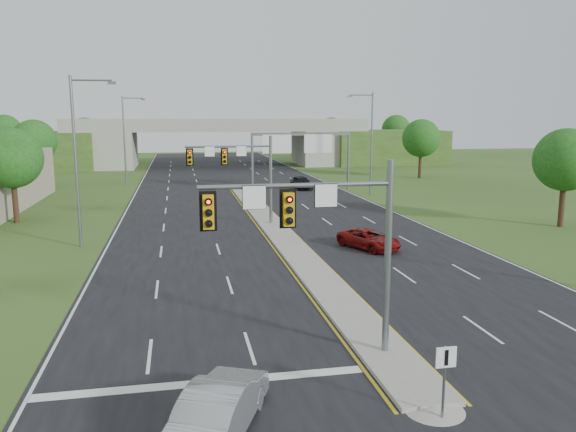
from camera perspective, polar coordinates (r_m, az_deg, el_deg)
The scene contains 24 objects.
ground at distance 21.06m, azimuth 9.79°, elevation -13.70°, with size 240.00×240.00×0.00m, color #334F1C.
road at distance 54.08m, azimuth -3.48°, elevation 1.07°, with size 24.00×160.00×0.02m, color black.
median at distance 42.39m, azimuth -1.30°, elevation -1.29°, with size 2.00×54.00×0.16m, color gray.
median_nose at distance 17.73m, azimuth 14.64°, elevation -18.33°, with size 2.00×2.00×0.16m, color gray.
lane_markings at distance 48.05m, azimuth -3.22°, elevation -0.04°, with size 23.72×160.00×0.01m.
signal_mast_near at distance 18.88m, azimuth 3.87°, elevation -1.29°, with size 6.62×0.60×7.00m.
signal_mast_far at distance 43.31m, azimuth -4.73°, elevation 5.11°, with size 6.62×0.60×7.00m.
keep_right_sign at distance 16.68m, azimuth 15.67°, elevation -14.83°, with size 0.60×0.13×2.20m.
sign_gantry at distance 64.44m, azimuth 1.22°, elevation 7.21°, with size 11.58×0.44×6.67m.
overpass at distance 98.33m, azimuth -7.05°, elevation 7.13°, with size 80.00×14.00×8.10m.
lightpole_l_mid at distance 38.53m, azimuth -20.51°, elevation 5.96°, with size 2.85×0.25×11.00m.
lightpole_l_far at distance 73.26m, azimuth -16.15°, elevation 7.84°, with size 2.85×0.25×11.00m.
lightpole_r_far at distance 61.48m, azimuth 8.31°, elevation 7.78°, with size 2.85×0.25×11.00m.
tree_l_near at distance 49.77m, azimuth -26.27°, elevation 5.27°, with size 4.80×4.80×7.60m.
tree_l_mid at distance 74.95m, azimuth -24.36°, elevation 6.93°, with size 5.20×5.20×8.12m.
tree_r_near at distance 47.92m, azimuth 26.37°, elevation 5.12°, with size 4.80×4.80×7.60m.
tree_r_mid at distance 80.16m, azimuth 13.37°, elevation 7.69°, with size 5.20×5.20×8.12m.
tree_back_a at distance 116.17m, azimuth -26.83°, elevation 7.70°, with size 6.00×6.00×8.85m.
tree_back_b at distance 113.26m, azimuth -19.92°, elevation 7.98°, with size 5.60×5.60×8.32m.
tree_back_c at distance 116.22m, azimuth 4.43°, elevation 8.58°, with size 5.60×5.60×8.32m.
tree_back_d at distance 120.72m, azimuth 10.92°, elevation 8.64°, with size 6.00×6.00×8.85m.
car_silver at distance 16.09m, azimuth -6.79°, elevation -18.51°, with size 1.56×4.47×1.47m, color #919498.
car_far_a at distance 36.61m, azimuth 8.25°, elevation -2.33°, with size 2.08×4.52×1.26m, color maroon.
car_far_c at distance 66.37m, azimuth 1.36°, elevation 3.44°, with size 1.82×4.52×1.54m, color black.
Camera 1 is at (-7.08, -17.95, 8.43)m, focal length 35.00 mm.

